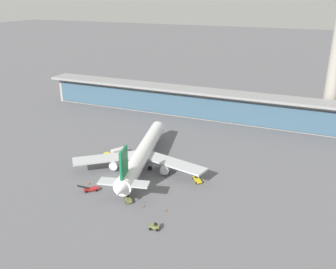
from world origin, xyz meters
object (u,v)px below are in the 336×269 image
Objects in this scene: safety_cone_alpha at (166,210)px; safety_cone_echo at (89,183)px; service_truck_by_tail_yellow at (116,151)px; safety_cone_charlie at (97,186)px; safety_cone_delta at (143,206)px; service_truck_near_nose_yellow at (197,179)px; service_truck_mid_apron_olive at (128,198)px; safety_cone_bravo at (115,189)px; service_truck_under_wing_olive at (155,227)px; airliner_on_stand at (142,154)px; service_truck_on_taxiway_red at (91,189)px.

safety_cone_echo is at bearing 171.37° from safety_cone_alpha.
service_truck_by_tail_yellow is at bearing 140.20° from safety_cone_alpha.
safety_cone_charlie is 1.00× the size of safety_cone_delta.
service_truck_near_nose_yellow is 26.07m from service_truck_mid_apron_olive.
service_truck_near_nose_yellow is 8.70× the size of safety_cone_delta.
safety_cone_echo is (-23.77, 5.39, 0.00)m from safety_cone_delta.
safety_cone_alpha is 21.07m from safety_cone_bravo.
service_truck_near_nose_yellow is 1.96× the size of service_truck_under_wing_olive.
service_truck_mid_apron_olive is 6.27m from safety_cone_delta.
airliner_on_stand reaches higher than safety_cone_delta.
airliner_on_stand reaches higher than service_truck_on_taxiway_red.
airliner_on_stand is at bearing 130.00° from safety_cone_alpha.
service_truck_on_taxiway_red is 20.48m from safety_cone_delta.
service_truck_mid_apron_olive is at bearing -12.89° from safety_cone_echo.
service_truck_mid_apron_olive is 8.83× the size of safety_cone_bravo.
safety_cone_bravo is (-20.52, 4.81, 0.00)m from safety_cone_alpha.
safety_cone_echo is (-3.75, 0.33, 0.00)m from safety_cone_charlie.
safety_cone_bravo is 1.00× the size of safety_cone_delta.
service_truck_on_taxiway_red is at bearing 175.54° from safety_cone_delta.
safety_cone_delta is at bearing -113.94° from service_truck_near_nose_yellow.
safety_cone_echo is at bearing -179.46° from safety_cone_bravo.
service_truck_under_wing_olive reaches higher than safety_cone_delta.
safety_cone_alpha is at bearing 94.89° from service_truck_under_wing_olive.
service_truck_under_wing_olive is 4.43× the size of safety_cone_bravo.
service_truck_mid_apron_olive reaches higher than safety_cone_delta.
service_truck_by_tail_yellow reaches higher than safety_cone_alpha.
safety_cone_charlie is (-29.80, -16.96, -0.49)m from service_truck_near_nose_yellow.
service_truck_near_nose_yellow is 21.49m from safety_cone_alpha.
airliner_on_stand is 27.91m from safety_cone_delta.
safety_cone_delta is at bearing -62.63° from airliner_on_stand.
safety_cone_echo is (-33.55, -16.63, -0.49)m from service_truck_near_nose_yellow.
safety_cone_charlie is (-6.76, -0.43, 0.00)m from safety_cone_bravo.
service_truck_by_tail_yellow is 12.19× the size of safety_cone_echo.
airliner_on_stand is at bearing 105.79° from service_truck_mid_apron_olive.
service_truck_by_tail_yellow is at bearing 104.18° from service_truck_on_taxiway_red.
service_truck_under_wing_olive is 9.80m from safety_cone_alpha.
service_truck_by_tail_yellow reaches higher than safety_cone_bravo.
safety_cone_alpha is 1.00× the size of safety_cone_echo.
service_truck_by_tail_yellow reaches higher than service_truck_mid_apron_olive.
safety_cone_delta is at bearing -174.66° from safety_cone_alpha.
safety_cone_echo is at bearing -120.47° from airliner_on_stand.
safety_cone_bravo is 10.51m from safety_cone_echo.
service_truck_on_taxiway_red is (-30.19, -20.43, 0.00)m from service_truck_near_nose_yellow.
safety_cone_alpha is at bearing -8.63° from safety_cone_echo.
airliner_on_stand is 21.30m from safety_cone_charlie.
airliner_on_stand reaches higher than safety_cone_charlie.
service_truck_under_wing_olive is 4.43× the size of safety_cone_alpha.
safety_cone_bravo is (-23.04, -16.53, -0.49)m from service_truck_near_nose_yellow.
airliner_on_stand is at bearing 68.99° from safety_cone_charlie.
service_truck_under_wing_olive is (-1.69, -31.09, 0.07)m from service_truck_near_nose_yellow.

